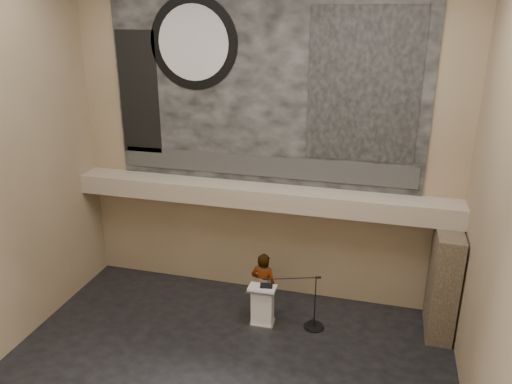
# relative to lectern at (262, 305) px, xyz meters

# --- Properties ---
(floor) EXTENTS (10.00, 10.00, 0.00)m
(floor) POSITION_rel_lectern_xyz_m (-0.41, -2.27, -0.55)
(floor) COLOR black
(floor) RESTS_ON ground
(wall_back) EXTENTS (10.00, 0.02, 8.50)m
(wall_back) POSITION_rel_lectern_xyz_m (-0.41, 1.73, 3.70)
(wall_back) COLOR #897857
(wall_back) RESTS_ON floor
(wall_front) EXTENTS (10.00, 0.02, 8.50)m
(wall_front) POSITION_rel_lectern_xyz_m (-0.41, -6.27, 3.70)
(wall_front) COLOR #897857
(wall_front) RESTS_ON floor
(wall_right) EXTENTS (0.02, 8.00, 8.50)m
(wall_right) POSITION_rel_lectern_xyz_m (4.59, -2.27, 3.70)
(wall_right) COLOR #897857
(wall_right) RESTS_ON floor
(soffit) EXTENTS (10.00, 0.80, 0.50)m
(soffit) POSITION_rel_lectern_xyz_m (-0.41, 1.33, 2.40)
(soffit) COLOR tan
(soffit) RESTS_ON wall_back
(sprinkler_left) EXTENTS (0.04, 0.04, 0.06)m
(sprinkler_left) POSITION_rel_lectern_xyz_m (-2.01, 1.28, 2.12)
(sprinkler_left) COLOR #B2893D
(sprinkler_left) RESTS_ON soffit
(sprinkler_right) EXTENTS (0.04, 0.04, 0.06)m
(sprinkler_right) POSITION_rel_lectern_xyz_m (1.49, 1.28, 2.12)
(sprinkler_right) COLOR #B2893D
(sprinkler_right) RESTS_ON soffit
(banner) EXTENTS (8.00, 0.05, 5.00)m
(banner) POSITION_rel_lectern_xyz_m (-0.41, 1.70, 5.15)
(banner) COLOR black
(banner) RESTS_ON wall_back
(banner_text_strip) EXTENTS (7.76, 0.02, 0.55)m
(banner_text_strip) POSITION_rel_lectern_xyz_m (-0.41, 1.66, 3.10)
(banner_text_strip) COLOR #2D2D2D
(banner_text_strip) RESTS_ON banner
(banner_clock_rim) EXTENTS (2.30, 0.02, 2.30)m
(banner_clock_rim) POSITION_rel_lectern_xyz_m (-2.21, 1.66, 6.15)
(banner_clock_rim) COLOR black
(banner_clock_rim) RESTS_ON banner
(banner_clock_face) EXTENTS (1.84, 0.02, 1.84)m
(banner_clock_face) POSITION_rel_lectern_xyz_m (-2.21, 1.64, 6.15)
(banner_clock_face) COLOR silver
(banner_clock_face) RESTS_ON banner
(banner_building_print) EXTENTS (2.60, 0.02, 3.60)m
(banner_building_print) POSITION_rel_lectern_xyz_m (1.99, 1.66, 5.25)
(banner_building_print) COLOR black
(banner_building_print) RESTS_ON banner
(banner_brick_print) EXTENTS (1.10, 0.02, 3.20)m
(banner_brick_print) POSITION_rel_lectern_xyz_m (-3.81, 1.66, 4.85)
(banner_brick_print) COLOR black
(banner_brick_print) RESTS_ON banner
(stone_pier) EXTENTS (0.60, 1.40, 2.70)m
(stone_pier) POSITION_rel_lectern_xyz_m (4.24, 0.88, 0.80)
(stone_pier) COLOR #413528
(stone_pier) RESTS_ON floor
(lectern) EXTENTS (0.69, 0.51, 1.13)m
(lectern) POSITION_rel_lectern_xyz_m (0.00, 0.00, 0.00)
(lectern) COLOR silver
(lectern) RESTS_ON floor
(binder) EXTENTS (0.34, 0.29, 0.04)m
(binder) POSITION_rel_lectern_xyz_m (0.09, 0.01, 0.56)
(binder) COLOR black
(binder) RESTS_ON lectern
(papers) EXTENTS (0.30, 0.36, 0.00)m
(papers) POSITION_rel_lectern_xyz_m (-0.09, -0.03, 0.55)
(papers) COLOR silver
(papers) RESTS_ON lectern
(speaker_person) EXTENTS (0.69, 0.49, 1.81)m
(speaker_person) POSITION_rel_lectern_xyz_m (-0.07, 0.35, 0.35)
(speaker_person) COLOR silver
(speaker_person) RESTS_ON floor
(mic_stand) EXTENTS (1.49, 0.68, 1.45)m
(mic_stand) POSITION_rel_lectern_xyz_m (1.23, 0.21, -0.33)
(mic_stand) COLOR black
(mic_stand) RESTS_ON floor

